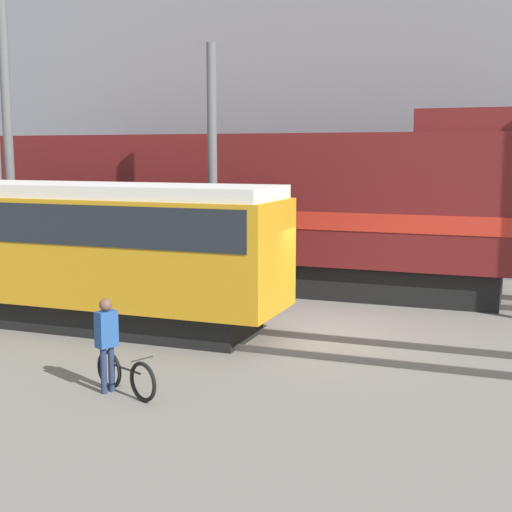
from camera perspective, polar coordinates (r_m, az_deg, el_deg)
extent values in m
plane|color=slate|center=(17.09, 4.42, -5.95)|extent=(120.00, 120.00, 0.00)
cube|color=#47423D|center=(15.01, 1.99, -7.68)|extent=(60.00, 0.07, 0.14)
cube|color=#47423D|center=(16.33, 3.62, -6.37)|extent=(60.00, 0.07, 0.14)
cube|color=#47423D|center=(20.83, 7.52, -3.21)|extent=(60.00, 0.07, 0.14)
cube|color=#47423D|center=(22.21, 8.37, -2.51)|extent=(60.00, 0.07, 0.14)
cube|color=gray|center=(28.33, 11.62, 15.81)|extent=(34.47, 6.00, 15.96)
cube|color=black|center=(22.43, -0.54, -1.20)|extent=(15.06, 2.55, 1.00)
cube|color=maroon|center=(22.16, -0.55, 4.85)|extent=(16.37, 3.00, 3.73)
cube|color=red|center=(22.20, -0.55, 3.41)|extent=(16.04, 3.04, 0.50)
cube|color=maroon|center=(20.66, 17.27, 10.24)|extent=(3.00, 2.85, 0.60)
cube|color=black|center=(18.42, -15.88, -4.09)|extent=(10.37, 2.00, 0.70)
cube|color=orange|center=(18.15, -16.07, 0.80)|extent=(11.78, 2.50, 2.47)
cube|color=#1E2328|center=(18.08, -16.16, 2.94)|extent=(11.31, 2.54, 0.90)
cube|color=silver|center=(18.03, -16.25, 5.16)|extent=(11.54, 2.38, 0.30)
torus|color=black|center=(12.40, -9.04, -9.91)|extent=(0.67, 0.34, 0.70)
torus|color=black|center=(13.17, -11.66, -8.89)|extent=(0.67, 0.34, 0.70)
cylinder|color=black|center=(12.74, -10.41, -8.86)|extent=(0.78, 0.36, 0.04)
cylinder|color=black|center=(13.00, -11.30, -8.38)|extent=(0.03, 0.03, 0.31)
cylinder|color=#262626|center=(12.28, -9.08, -8.14)|extent=(0.19, 0.41, 0.02)
cylinder|color=#232D4C|center=(12.99, -11.49, -8.82)|extent=(0.11, 0.11, 0.83)
cylinder|color=#232D4C|center=(12.91, -12.08, -8.95)|extent=(0.11, 0.11, 0.83)
cube|color=#264C8C|center=(12.76, -11.89, -5.74)|extent=(0.34, 0.42, 0.64)
sphere|color=brown|center=(12.66, -11.94, -3.84)|extent=(0.22, 0.22, 0.22)
cylinder|color=#595959|center=(22.77, -19.26, 9.66)|extent=(0.29, 0.29, 9.84)
cylinder|color=#595959|center=(19.20, -3.51, 6.25)|extent=(0.26, 0.26, 7.03)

